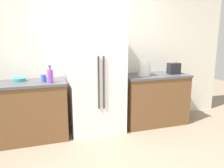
# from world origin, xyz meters

# --- Properties ---
(kitchen_back_panel) EXTENTS (5.54, 0.10, 3.07)m
(kitchen_back_panel) POSITION_xyz_m (0.00, 1.67, 1.54)
(kitchen_back_panel) COLOR silver
(kitchen_back_panel) RESTS_ON ground_plane
(counter_left) EXTENTS (1.53, 0.63, 0.92)m
(counter_left) POSITION_xyz_m (-1.24, 1.31, 0.46)
(counter_left) COLOR brown
(counter_left) RESTS_ON ground_plane
(counter_right) EXTENTS (1.20, 0.63, 0.92)m
(counter_right) POSITION_xyz_m (1.13, 1.31, 0.46)
(counter_right) COLOR brown
(counter_right) RESTS_ON ground_plane
(refrigerator) EXTENTS (0.88, 0.65, 1.81)m
(refrigerator) POSITION_xyz_m (0.03, 1.29, 0.90)
(refrigerator) COLOR white
(refrigerator) RESTS_ON ground_plane
(toaster) EXTENTS (0.21, 0.14, 0.20)m
(toaster) POSITION_xyz_m (1.49, 1.25, 1.02)
(toaster) COLOR black
(toaster) RESTS_ON counter_right
(rice_cooker) EXTENTS (0.22, 0.22, 0.30)m
(rice_cooker) POSITION_xyz_m (0.88, 1.24, 1.06)
(rice_cooker) COLOR silver
(rice_cooker) RESTS_ON counter_right
(bottle_a) EXTENTS (0.08, 0.08, 0.26)m
(bottle_a) POSITION_xyz_m (-0.71, 1.13, 1.02)
(bottle_a) COLOR purple
(bottle_a) RESTS_ON counter_left
(cup_c) EXTENTS (0.08, 0.08, 0.11)m
(cup_c) POSITION_xyz_m (-0.80, 1.25, 0.97)
(cup_c) COLOR blue
(cup_c) RESTS_ON counter_left
(bowl_a) EXTENTS (0.20, 0.20, 0.05)m
(bowl_a) POSITION_xyz_m (-1.16, 1.40, 0.94)
(bowl_a) COLOR teal
(bowl_a) RESTS_ON counter_left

